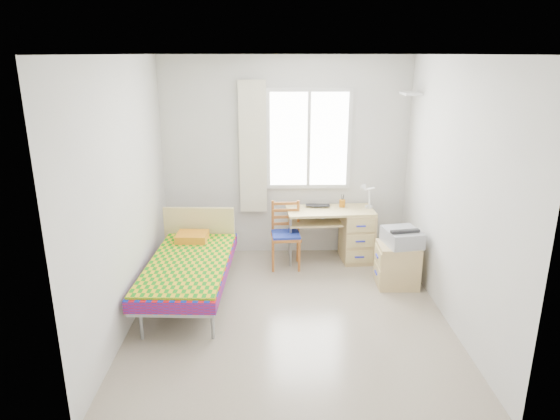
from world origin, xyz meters
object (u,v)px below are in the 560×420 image
object	(u,v)px
desk	(352,232)
cabinet	(397,265)
chair	(286,230)
printer	(402,237)
bed	(190,265)

from	to	relation	value
desk	cabinet	distance (m)	0.88
chair	printer	xyz separation A→B (m)	(1.31, -0.60, 0.13)
bed	cabinet	bearing A→B (deg)	8.48
desk	printer	xyz separation A→B (m)	(0.46, -0.76, 0.22)
desk	chair	bearing A→B (deg)	-172.91
chair	printer	bearing A→B (deg)	-28.19
bed	cabinet	distance (m)	2.38
cabinet	printer	xyz separation A→B (m)	(0.04, 0.01, 0.35)
bed	printer	size ratio (longest dim) A/B	3.78
printer	cabinet	bearing A→B (deg)	-178.69
cabinet	chair	bearing A→B (deg)	155.77
desk	chair	xyz separation A→B (m)	(-0.86, -0.17, 0.09)
desk	cabinet	world-z (taller)	desk
printer	chair	bearing A→B (deg)	145.40
bed	printer	xyz separation A→B (m)	(2.40, 0.26, 0.22)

